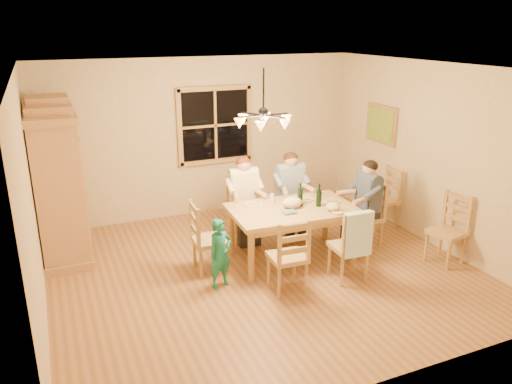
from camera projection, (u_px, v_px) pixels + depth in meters
name	position (u px, v px, depth m)	size (l,w,h in m)	color
floor	(263.00, 270.00, 6.83)	(5.50, 5.50, 0.00)	brown
ceiling	(264.00, 68.00, 5.97)	(5.50, 5.00, 0.02)	white
wall_back	(204.00, 137.00, 8.58)	(5.50, 0.02, 2.70)	tan
wall_left	(30.00, 205.00, 5.37)	(0.02, 5.00, 2.70)	tan
wall_right	(431.00, 155.00, 7.43)	(0.02, 5.00, 2.70)	tan
window	(215.00, 125.00, 8.56)	(1.30, 0.06, 1.30)	black
painting	(381.00, 124.00, 8.38)	(0.06, 0.78, 0.64)	#9D7144
chandelier	(263.00, 120.00, 6.17)	(0.77, 0.68, 0.71)	black
armoire	(59.00, 185.00, 6.98)	(0.66, 1.40, 2.30)	#9D7144
dining_table	(292.00, 215.00, 7.00)	(1.80, 1.15, 0.76)	#A7804A
chair_far_left	(244.00, 222.00, 7.70)	(0.46, 0.44, 0.99)	#A17D47
chair_far_right	(290.00, 215.00, 7.96)	(0.46, 0.44, 0.99)	#A17D47
chair_near_left	(287.00, 268.00, 6.24)	(0.46, 0.44, 0.99)	#A17D47
chair_near_right	(348.00, 257.00, 6.53)	(0.46, 0.44, 0.99)	#A17D47
chair_end_left	(210.00, 251.00, 6.72)	(0.44, 0.46, 0.99)	#A17D47
chair_end_right	(365.00, 226.00, 7.52)	(0.44, 0.46, 0.99)	#A17D47
adult_woman	(244.00, 189.00, 7.53)	(0.41, 0.44, 0.87)	beige
adult_plaid_man	(291.00, 183.00, 7.79)	(0.41, 0.44, 0.87)	#2E4D7F
adult_slate_man	(367.00, 193.00, 7.35)	(0.44, 0.41, 0.87)	#3E4963
towel	(358.00, 235.00, 6.24)	(0.38, 0.10, 0.58)	#B8E6FA
wine_bottle_a	(300.00, 194.00, 7.03)	(0.08, 0.08, 0.33)	black
wine_bottle_b	(319.00, 195.00, 6.99)	(0.08, 0.08, 0.33)	black
plate_woman	(254.00, 204.00, 7.09)	(0.26, 0.26, 0.02)	white
plate_plaid	(304.00, 199.00, 7.29)	(0.26, 0.26, 0.02)	white
plate_slate	(332.00, 201.00, 7.22)	(0.26, 0.26, 0.02)	white
wine_glass_a	(272.00, 199.00, 7.13)	(0.06, 0.06, 0.14)	silver
wine_glass_b	(321.00, 196.00, 7.23)	(0.06, 0.06, 0.14)	silver
cap	(333.00, 207.00, 6.85)	(0.20, 0.20, 0.11)	#C7B385
napkin	(289.00, 212.00, 6.77)	(0.18, 0.14, 0.03)	slate
cloth_bundle	(292.00, 202.00, 6.95)	(0.28, 0.22, 0.15)	beige
child	(220.00, 253.00, 6.27)	(0.34, 0.22, 0.92)	#1B7C69
chair_spare_front	(445.00, 242.00, 6.97)	(0.50, 0.52, 0.99)	#A17D47
chair_spare_back	(381.00, 209.00, 8.24)	(0.45, 0.47, 0.99)	#A17D47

